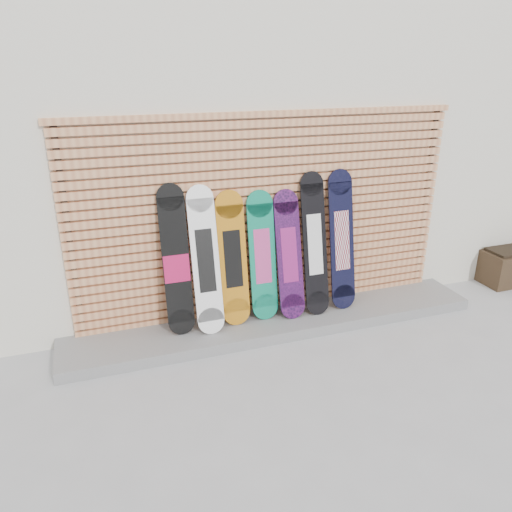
% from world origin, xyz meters
% --- Properties ---
extents(ground, '(80.00, 80.00, 0.00)m').
position_xyz_m(ground, '(0.00, 0.00, 0.00)').
color(ground, '#9C9C9F').
rests_on(ground, ground).
extents(building, '(12.00, 5.00, 3.60)m').
position_xyz_m(building, '(0.50, 3.50, 1.80)').
color(building, beige).
rests_on(building, ground).
extents(concrete_step, '(4.60, 0.70, 0.12)m').
position_xyz_m(concrete_step, '(-0.15, 0.68, 0.06)').
color(concrete_step, slate).
rests_on(concrete_step, ground).
extents(slat_wall, '(4.26, 0.08, 2.29)m').
position_xyz_m(slat_wall, '(-0.15, 0.97, 1.21)').
color(slat_wall, tan).
rests_on(slat_wall, ground).
extents(snowboard_0, '(0.27, 0.30, 1.54)m').
position_xyz_m(snowboard_0, '(-1.20, 0.79, 0.88)').
color(snowboard_0, black).
rests_on(snowboard_0, concrete_step).
extents(snowboard_1, '(0.28, 0.39, 1.50)m').
position_xyz_m(snowboard_1, '(-0.90, 0.75, 0.87)').
color(snowboard_1, white).
rests_on(snowboard_1, concrete_step).
extents(snowboard_2, '(0.30, 0.29, 1.42)m').
position_xyz_m(snowboard_2, '(-0.60, 0.80, 0.83)').
color(snowboard_2, '#BA7213').
rests_on(snowboard_2, concrete_step).
extents(snowboard_3, '(0.29, 0.28, 1.39)m').
position_xyz_m(snowboard_3, '(-0.27, 0.81, 0.81)').
color(snowboard_3, '#0C7B5C').
rests_on(snowboard_3, concrete_step).
extents(snowboard_4, '(0.28, 0.36, 1.38)m').
position_xyz_m(snowboard_4, '(0.02, 0.76, 0.81)').
color(snowboard_4, black).
rests_on(snowboard_4, concrete_step).
extents(snowboard_5, '(0.27, 0.37, 1.55)m').
position_xyz_m(snowboard_5, '(0.32, 0.76, 0.89)').
color(snowboard_5, black).
rests_on(snowboard_5, concrete_step).
extents(snowboard_6, '(0.28, 0.33, 1.55)m').
position_xyz_m(snowboard_6, '(0.66, 0.78, 0.89)').
color(snowboard_6, black).
rests_on(snowboard_6, concrete_step).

